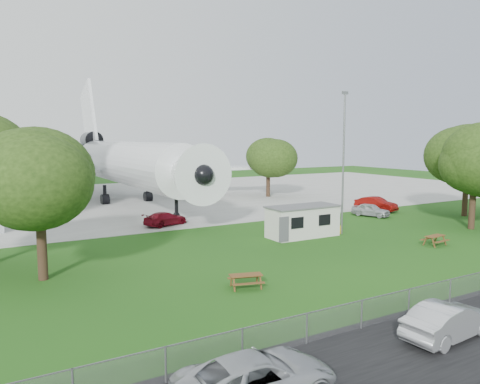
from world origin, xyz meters
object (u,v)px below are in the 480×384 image
airliner (124,161)px  site_cabin (303,221)px  picnic_west (246,288)px  car_centre_sedan (448,321)px  picnic_east (435,245)px

airliner → site_cabin: bearing=-77.0°
picnic_west → car_centre_sedan: bearing=-52.4°
airliner → picnic_west: size_ratio=26.52×
site_cabin → picnic_east: site_cabin is taller
picnic_east → car_centre_sedan: size_ratio=0.39×
site_cabin → car_centre_sedan: 20.44m
picnic_west → airliner: bearing=99.6°
site_cabin → airliner: bearing=103.0°
airliner → picnic_east: size_ratio=26.52×
picnic_east → car_centre_sedan: 18.13m
car_centre_sedan → airliner: bearing=-5.2°
airliner → site_cabin: (6.64, -28.79, -3.96)m
picnic_west → picnic_east: size_ratio=1.00×
airliner → picnic_west: 38.65m
airliner → car_centre_sedan: (-0.64, -47.88, -4.52)m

